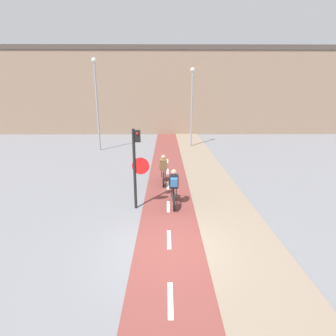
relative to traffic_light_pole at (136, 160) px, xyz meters
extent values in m
plane|color=gray|center=(1.22, -2.92, -1.96)|extent=(120.00, 120.00, 0.00)
cube|color=brown|center=(1.22, -2.92, -1.95)|extent=(2.05, 60.00, 0.02)
cube|color=white|center=(1.22, -4.92, -1.94)|extent=(0.12, 1.10, 0.00)
cube|color=white|center=(1.22, -2.42, -1.94)|extent=(0.12, 1.10, 0.00)
cube|color=white|center=(1.22, 0.08, -1.94)|extent=(0.12, 1.10, 0.00)
cube|color=white|center=(1.22, 2.58, -1.94)|extent=(0.12, 1.10, 0.00)
cube|color=white|center=(1.22, 5.08, -1.94)|extent=(0.12, 1.10, 0.00)
cube|color=white|center=(1.22, 7.58, -1.94)|extent=(0.12, 1.10, 0.00)
cube|color=gray|center=(3.44, -2.92, -1.94)|extent=(2.40, 60.00, 0.05)
cube|color=#89705B|center=(1.22, 22.60, 2.50)|extent=(60.00, 5.00, 8.92)
cube|color=#473D38|center=(1.22, 22.60, 7.20)|extent=(60.00, 5.20, 0.50)
cylinder|color=black|center=(-0.08, 0.00, -0.38)|extent=(0.11, 0.11, 3.17)
cube|color=black|center=(0.07, 0.00, 0.94)|extent=(0.20, 0.20, 0.44)
sphere|color=red|center=(0.07, -0.11, 1.05)|extent=(0.09, 0.09, 0.09)
cone|color=red|center=(0.15, 0.00, -0.22)|extent=(0.67, 0.01, 0.67)
cone|color=silver|center=(0.15, 0.00, -0.22)|extent=(0.60, 0.02, 0.60)
cylinder|color=gray|center=(-4.26, 11.39, 1.42)|extent=(0.14, 0.14, 6.76)
sphere|color=silver|center=(-4.26, 11.39, 4.91)|extent=(0.36, 0.36, 0.36)
cylinder|color=gray|center=(3.30, 12.82, 1.14)|extent=(0.14, 0.14, 6.20)
sphere|color=silver|center=(3.30, 12.82, 4.35)|extent=(0.36, 0.36, 0.36)
cylinder|color=black|center=(1.44, -0.23, -1.61)|extent=(0.07, 0.70, 0.70)
cylinder|color=black|center=(1.44, 0.80, -1.61)|extent=(0.07, 0.70, 0.70)
cylinder|color=black|center=(1.44, 0.48, -1.43)|extent=(0.04, 0.66, 0.43)
cylinder|color=black|center=(1.44, 0.00, -1.41)|extent=(0.04, 0.34, 0.46)
cylinder|color=black|center=(1.44, 0.32, -1.21)|extent=(0.04, 0.95, 0.07)
cylinder|color=black|center=(1.44, -0.04, -1.62)|extent=(0.04, 0.39, 0.05)
cylinder|color=black|center=(1.44, 0.80, -1.18)|extent=(0.46, 0.03, 0.03)
cube|color=black|center=(1.44, 0.21, -0.91)|extent=(0.36, 0.31, 0.59)
sphere|color=tan|center=(1.44, 0.25, -0.54)|extent=(0.22, 0.22, 0.22)
cylinder|color=#232328|center=(1.34, 0.17, -1.36)|extent=(0.04, 0.07, 0.44)
cylinder|color=#232328|center=(1.54, 0.17, -1.36)|extent=(0.04, 0.07, 0.44)
cube|color=#3370B2|center=(1.44, 0.03, -0.89)|extent=(0.28, 0.23, 0.39)
cylinder|color=black|center=(1.00, 2.49, -1.63)|extent=(0.07, 0.67, 0.67)
cylinder|color=black|center=(1.00, 3.48, -1.63)|extent=(0.07, 0.67, 0.67)
cylinder|color=slate|center=(1.00, 3.18, -1.45)|extent=(0.04, 0.64, 0.42)
cylinder|color=slate|center=(1.00, 2.72, -1.43)|extent=(0.04, 0.33, 0.44)
cylinder|color=slate|center=(1.00, 3.03, -1.24)|extent=(0.04, 0.92, 0.07)
cylinder|color=slate|center=(1.00, 2.68, -1.63)|extent=(0.04, 0.38, 0.05)
cylinder|color=black|center=(1.00, 3.48, -1.21)|extent=(0.46, 0.03, 0.03)
cube|color=brown|center=(1.00, 2.92, -0.94)|extent=(0.36, 0.31, 0.59)
sphere|color=tan|center=(1.00, 2.96, -0.56)|extent=(0.22, 0.22, 0.22)
cylinder|color=#232328|center=(0.90, 2.88, -1.38)|extent=(0.04, 0.07, 0.42)
cylinder|color=#232328|center=(1.10, 2.88, -1.38)|extent=(0.04, 0.07, 0.42)
camera|label=1|loc=(1.12, -9.69, 2.43)|focal=28.00mm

